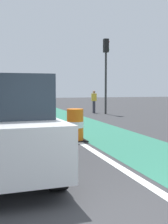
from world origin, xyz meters
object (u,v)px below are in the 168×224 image
at_px(traffic_barrel_mid, 47,114).
at_px(traffic_barrel_front, 75,125).
at_px(pedestrian_crossing, 94,101).
at_px(parked_suv_nearest, 2,124).
at_px(traffic_light_corner, 106,63).

bearing_deg(traffic_barrel_mid, traffic_barrel_front, -87.88).
distance_m(traffic_barrel_front, pedestrian_crossing, 11.41).
bearing_deg(traffic_barrel_mid, parked_suv_nearest, -106.79).
xyz_separation_m(traffic_barrel_mid, traffic_light_corner, (4.94, 5.09, 2.97)).
relative_size(parked_suv_nearest, traffic_barrel_front, 4.30).
distance_m(traffic_light_corner, pedestrian_crossing, 2.88).
relative_size(parked_suv_nearest, traffic_barrel_mid, 4.30).
distance_m(parked_suv_nearest, traffic_light_corner, 14.87).
bearing_deg(traffic_barrel_front, traffic_light_corner, 63.39).
relative_size(parked_suv_nearest, pedestrian_crossing, 2.91).
height_order(traffic_barrel_mid, traffic_light_corner, traffic_light_corner).
xyz_separation_m(traffic_barrel_mid, pedestrian_crossing, (4.44, 6.13, 0.33)).
bearing_deg(traffic_light_corner, traffic_barrel_front, -116.61).
relative_size(traffic_light_corner, pedestrian_crossing, 3.17).
relative_size(traffic_barrel_front, traffic_light_corner, 0.21).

